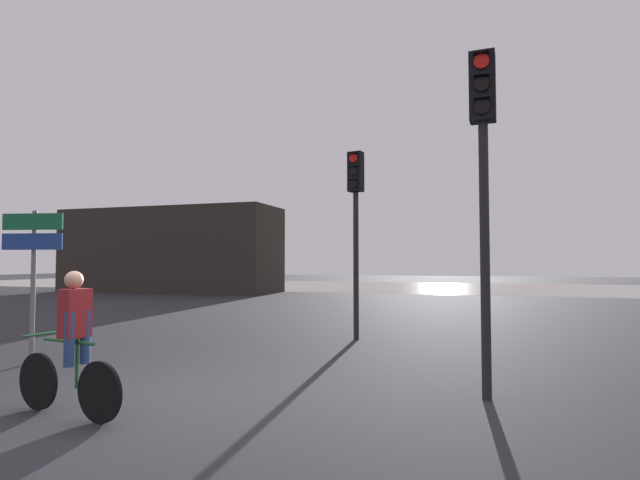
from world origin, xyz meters
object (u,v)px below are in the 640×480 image
traffic_light_near_right (483,156)px  cyclist (72,343)px  distant_building (170,250)px  traffic_light_center (356,208)px  direction_sign_post (33,258)px

traffic_light_near_right → cyclist: size_ratio=2.61×
distant_building → traffic_light_near_right: (17.42, -18.53, 0.65)m
traffic_light_center → direction_sign_post: size_ratio=1.62×
traffic_light_center → direction_sign_post: 6.39m
direction_sign_post → traffic_light_near_right: bearing=169.1°
traffic_light_near_right → direction_sign_post: size_ratio=1.70×
direction_sign_post → cyclist: (2.92, -2.10, -0.97)m
traffic_light_near_right → distant_building: bearing=-42.9°
traffic_light_center → cyclist: (-1.70, -6.36, -2.11)m
traffic_light_center → traffic_light_near_right: 5.00m
distant_building → traffic_light_center: (14.71, -14.32, 0.51)m
traffic_light_center → cyclist: traffic_light_center is taller
distant_building → traffic_light_near_right: bearing=-46.8°
traffic_light_near_right → direction_sign_post: bearing=4.4°
distant_building → traffic_light_center: 20.54m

